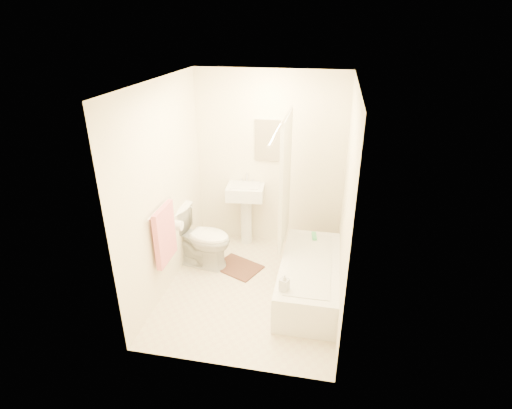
% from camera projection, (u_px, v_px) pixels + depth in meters
% --- Properties ---
extents(floor, '(2.40, 2.40, 0.00)m').
position_uv_depth(floor, '(252.00, 288.00, 4.80)').
color(floor, beige).
rests_on(floor, ground).
extents(ceiling, '(2.40, 2.40, 0.00)m').
position_uv_depth(ceiling, '(251.00, 82.00, 3.78)').
color(ceiling, white).
rests_on(ceiling, ground).
extents(wall_back, '(2.00, 0.02, 2.40)m').
position_uv_depth(wall_back, '(270.00, 162.00, 5.36)').
color(wall_back, beige).
rests_on(wall_back, ground).
extents(wall_left, '(0.02, 2.40, 2.40)m').
position_uv_depth(wall_left, '(164.00, 190.00, 4.46)').
color(wall_left, beige).
rests_on(wall_left, ground).
extents(wall_right, '(0.02, 2.40, 2.40)m').
position_uv_depth(wall_right, '(346.00, 205.00, 4.12)').
color(wall_right, beige).
rests_on(wall_right, ground).
extents(mirror, '(0.40, 0.03, 0.55)m').
position_uv_depth(mirror, '(270.00, 140.00, 5.21)').
color(mirror, white).
rests_on(mirror, wall_back).
extents(curtain_rod, '(0.03, 1.70, 0.03)m').
position_uv_depth(curtain_rod, '(283.00, 123.00, 3.99)').
color(curtain_rod, silver).
rests_on(curtain_rod, wall_back).
extents(shower_curtain, '(0.04, 0.80, 1.55)m').
position_uv_depth(shower_curtain, '(285.00, 181.00, 4.67)').
color(shower_curtain, silver).
rests_on(shower_curtain, curtain_rod).
extents(towel_bar, '(0.02, 0.60, 0.02)m').
position_uv_depth(towel_bar, '(159.00, 208.00, 4.28)').
color(towel_bar, silver).
rests_on(towel_bar, wall_left).
extents(towel, '(0.06, 0.45, 0.66)m').
position_uv_depth(towel, '(165.00, 234.00, 4.41)').
color(towel, '#CC7266').
rests_on(towel, towel_bar).
extents(toilet_paper, '(0.11, 0.12, 0.12)m').
position_uv_depth(toilet_paper, '(178.00, 225.00, 4.77)').
color(toilet_paper, white).
rests_on(toilet_paper, wall_left).
extents(toilet, '(0.86, 0.57, 0.79)m').
position_uv_depth(toilet, '(201.00, 237.00, 5.13)').
color(toilet, silver).
rests_on(toilet, floor).
extents(sink, '(0.53, 0.43, 0.98)m').
position_uv_depth(sink, '(246.00, 212.00, 5.59)').
color(sink, silver).
rests_on(sink, floor).
extents(bathtub, '(0.66, 1.50, 0.42)m').
position_uv_depth(bathtub, '(309.00, 278.00, 4.63)').
color(bathtub, white).
rests_on(bathtub, floor).
extents(bath_mat, '(0.69, 0.62, 0.02)m').
position_uv_depth(bath_mat, '(238.00, 267.00, 5.19)').
color(bath_mat, '#47251C').
rests_on(bath_mat, floor).
extents(soap_bottle, '(0.11, 0.11, 0.19)m').
position_uv_depth(soap_bottle, '(284.00, 282.00, 4.04)').
color(soap_bottle, silver).
rests_on(soap_bottle, bathtub).
extents(scrub_brush, '(0.08, 0.19, 0.04)m').
position_uv_depth(scrub_brush, '(314.00, 236.00, 5.05)').
color(scrub_brush, '#48BB6A').
rests_on(scrub_brush, bathtub).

